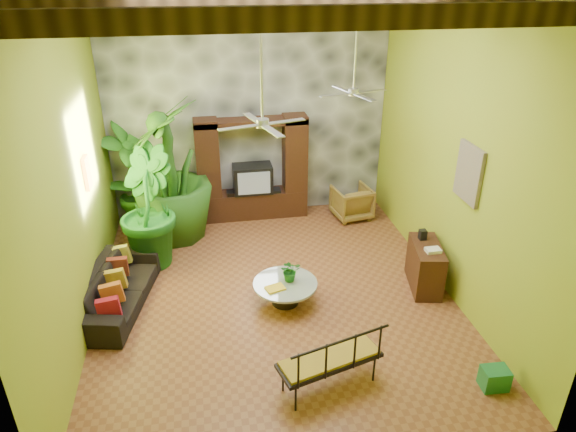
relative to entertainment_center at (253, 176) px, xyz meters
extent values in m
plane|color=brown|center=(0.00, -3.14, -0.97)|extent=(7.00, 7.00, 0.00)
cube|color=#99A124|center=(0.00, 0.36, 1.53)|extent=(6.00, 0.02, 5.00)
cube|color=#99A124|center=(-3.00, -3.14, 1.53)|extent=(0.02, 7.00, 5.00)
cube|color=#99A124|center=(3.00, -3.14, 1.53)|extent=(0.02, 7.00, 5.00)
cube|color=#393C41|center=(0.00, 0.30, 1.53)|extent=(5.98, 0.10, 4.98)
cube|color=#3C2813|center=(0.00, -5.74, 3.81)|extent=(5.95, 0.16, 0.22)
cube|color=#3C2813|center=(0.00, -4.44, 3.81)|extent=(5.95, 0.16, 0.22)
cube|color=#311C0D|center=(0.00, 0.00, -0.67)|extent=(2.40, 0.50, 0.60)
cube|color=#311C0D|center=(-0.95, 0.00, 0.33)|extent=(0.50, 0.48, 2.00)
cube|color=#311C0D|center=(0.95, 0.00, 0.33)|extent=(0.50, 0.48, 2.00)
cube|color=#311C0D|center=(0.00, 0.00, 1.23)|extent=(2.40, 0.48, 0.12)
cube|color=black|center=(0.00, -0.02, -0.05)|extent=(0.85, 0.52, 0.62)
cube|color=#8C99A8|center=(0.00, -0.29, -0.05)|extent=(0.70, 0.02, 0.50)
cylinder|color=#B9B9BE|center=(-0.20, -3.54, 3.13)|extent=(0.04, 0.04, 1.80)
cylinder|color=#B9B9BE|center=(-0.20, -3.54, 2.23)|extent=(0.18, 0.18, 0.12)
cube|color=#B9B9BE|center=(0.15, -3.44, 2.21)|extent=(0.58, 0.26, 0.01)
cube|color=#B9B9BE|center=(-0.29, -3.19, 2.21)|extent=(0.26, 0.58, 0.01)
cube|color=#B9B9BE|center=(-0.55, -3.63, 2.21)|extent=(0.58, 0.26, 0.01)
cube|color=#B9B9BE|center=(-0.11, -3.88, 2.21)|extent=(0.26, 0.58, 0.01)
cylinder|color=#B9B9BE|center=(1.60, -1.94, 3.13)|extent=(0.04, 0.04, 1.80)
cylinder|color=#B9B9BE|center=(1.60, -1.94, 2.23)|extent=(0.18, 0.18, 0.12)
cube|color=#B9B9BE|center=(1.95, -1.84, 2.21)|extent=(0.58, 0.26, 0.01)
cube|color=#B9B9BE|center=(1.51, -1.59, 2.21)|extent=(0.26, 0.58, 0.01)
cube|color=#B9B9BE|center=(1.25, -2.03, 2.21)|extent=(0.58, 0.26, 0.01)
cube|color=#B9B9BE|center=(1.69, -2.28, 2.21)|extent=(0.26, 0.58, 0.01)
cube|color=gold|center=(-2.96, -2.14, 1.13)|extent=(0.06, 0.32, 0.55)
cube|color=#276692|center=(2.96, -3.74, 1.33)|extent=(0.06, 0.70, 0.90)
imported|color=black|center=(-2.65, -2.96, -0.63)|extent=(1.37, 2.43, 0.67)
imported|color=brown|center=(2.17, -0.45, -0.60)|extent=(0.89, 0.91, 0.73)
imported|color=#25631A|center=(-2.55, 0.01, 0.20)|extent=(1.44, 1.48, 2.34)
imported|color=#1A631D|center=(-2.16, -1.61, 0.18)|extent=(1.32, 1.49, 2.29)
imported|color=#255516|center=(-1.72, -0.67, 0.49)|extent=(1.83, 1.83, 2.92)
cylinder|color=black|center=(0.14, -3.40, -0.79)|extent=(0.46, 0.46, 0.36)
cylinder|color=#B0BCB8|center=(0.14, -3.40, -0.59)|extent=(1.08, 1.08, 0.04)
imported|color=#185B18|center=(0.24, -3.34, -0.38)|extent=(0.34, 0.30, 0.38)
cube|color=yellow|center=(-0.06, -3.56, -0.55)|extent=(0.35, 0.30, 0.03)
cube|color=black|center=(0.39, -5.40, -0.52)|extent=(1.50, 0.84, 0.06)
cube|color=olive|center=(0.39, -5.40, -0.48)|extent=(1.41, 0.78, 0.06)
cube|color=black|center=(0.39, -5.65, -0.25)|extent=(1.38, 0.43, 0.54)
cube|color=#372411|center=(2.65, -3.35, -0.55)|extent=(0.66, 1.10, 0.82)
cube|color=#1E732F|center=(2.61, -5.82, -0.81)|extent=(0.37, 0.29, 0.31)
camera|label=1|loc=(-1.08, -10.48, 4.28)|focal=32.00mm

